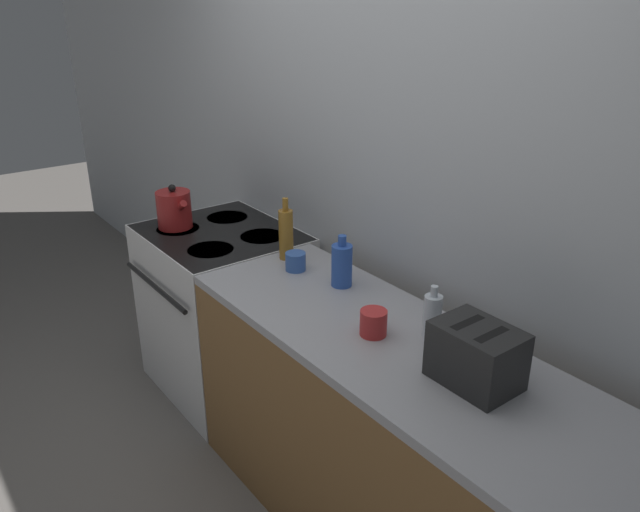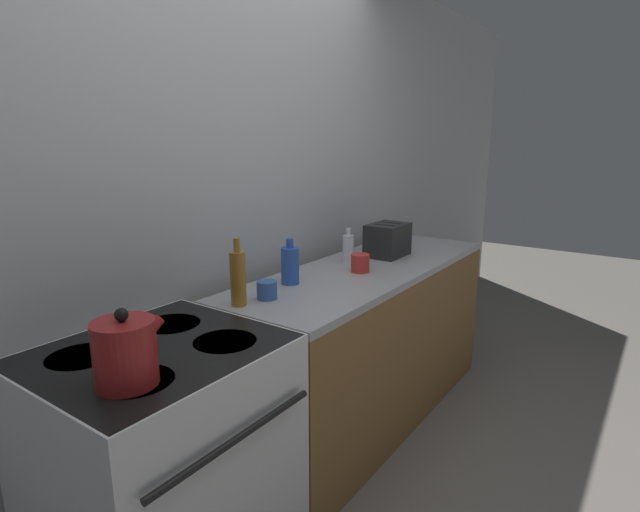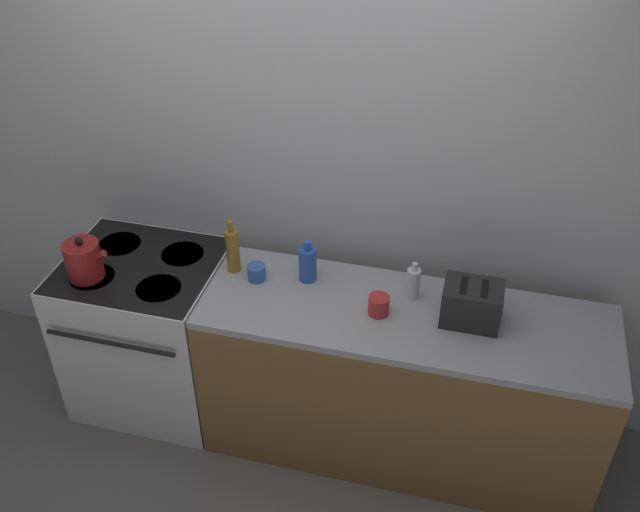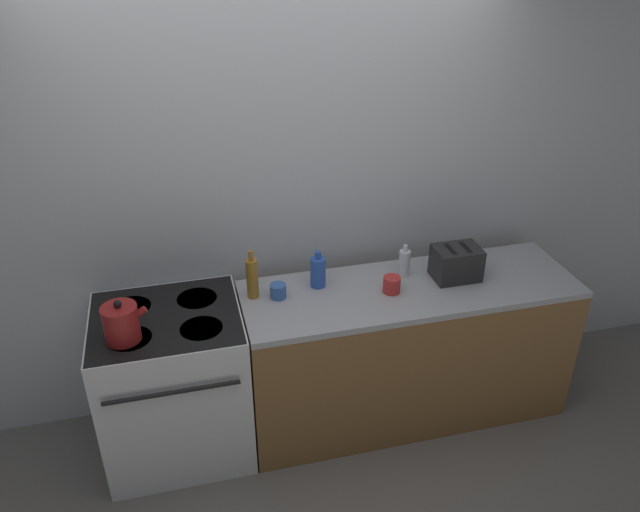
{
  "view_description": "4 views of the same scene",
  "coord_description": "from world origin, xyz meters",
  "views": [
    {
      "loc": [
        1.96,
        -1.02,
        2.01
      ],
      "look_at": [
        0.18,
        0.33,
        1.05
      ],
      "focal_mm": 35.0,
      "sensor_mm": 36.0,
      "label": 1
    },
    {
      "loc": [
        -1.61,
        -0.99,
        1.57
      ],
      "look_at": [
        0.33,
        0.38,
        1.0
      ],
      "focal_mm": 28.0,
      "sensor_mm": 36.0,
      "label": 2
    },
    {
      "loc": [
        0.9,
        -2.15,
        3.02
      ],
      "look_at": [
        0.26,
        0.34,
        1.12
      ],
      "focal_mm": 40.0,
      "sensor_mm": 36.0,
      "label": 3
    },
    {
      "loc": [
        -0.55,
        -2.43,
        2.74
      ],
      "look_at": [
        0.16,
        0.36,
        1.13
      ],
      "focal_mm": 35.0,
      "sensor_mm": 36.0,
      "label": 4
    }
  ],
  "objects": [
    {
      "name": "bottle_blue",
      "position": [
        0.17,
        0.44,
        0.98
      ],
      "size": [
        0.09,
        0.09,
        0.22
      ],
      "color": "#2D56B7",
      "rests_on": "counter_block"
    },
    {
      "name": "cup_blue",
      "position": [
        -0.07,
        0.38,
        0.93
      ],
      "size": [
        0.09,
        0.09,
        0.08
      ],
      "color": "#3860B2",
      "rests_on": "counter_block"
    },
    {
      "name": "wall_back",
      "position": [
        0.0,
        0.73,
        1.3
      ],
      "size": [
        8.0,
        0.05,
        2.6
      ],
      "color": "silver",
      "rests_on": "ground_plane"
    },
    {
      "name": "bottle_clear",
      "position": [
        0.68,
        0.44,
        0.97
      ],
      "size": [
        0.06,
        0.06,
        0.19
      ],
      "color": "silver",
      "rests_on": "counter_block"
    },
    {
      "name": "bottle_amber",
      "position": [
        -0.2,
        0.42,
        1.01
      ],
      "size": [
        0.06,
        0.06,
        0.28
      ],
      "color": "#9E6B23",
      "rests_on": "counter_block"
    },
    {
      "name": "counter_block",
      "position": [
        0.67,
        0.31,
        0.45
      ],
      "size": [
        1.9,
        0.61,
        0.89
      ],
      "color": "brown",
      "rests_on": "ground_plane"
    },
    {
      "name": "toaster",
      "position": [
        0.95,
        0.34,
        0.99
      ],
      "size": [
        0.26,
        0.19,
        0.19
      ],
      "color": "black",
      "rests_on": "counter_block"
    },
    {
      "name": "stove",
      "position": [
        -0.67,
        0.34,
        0.46
      ],
      "size": [
        0.78,
        0.71,
        0.89
      ],
      "color": "silver",
      "rests_on": "ground_plane"
    },
    {
      "name": "ground_plane",
      "position": [
        0.0,
        0.0,
        0.0
      ],
      "size": [
        12.0,
        12.0,
        0.0
      ],
      "primitive_type": "plane",
      "color": "slate"
    },
    {
      "name": "kettle",
      "position": [
        -0.87,
        0.2,
        0.99
      ],
      "size": [
        0.22,
        0.17,
        0.23
      ],
      "color": "maroon",
      "rests_on": "stove"
    },
    {
      "name": "cup_red",
      "position": [
        0.55,
        0.28,
        0.94
      ],
      "size": [
        0.1,
        0.1,
        0.09
      ],
      "color": "red",
      "rests_on": "counter_block"
    }
  ]
}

